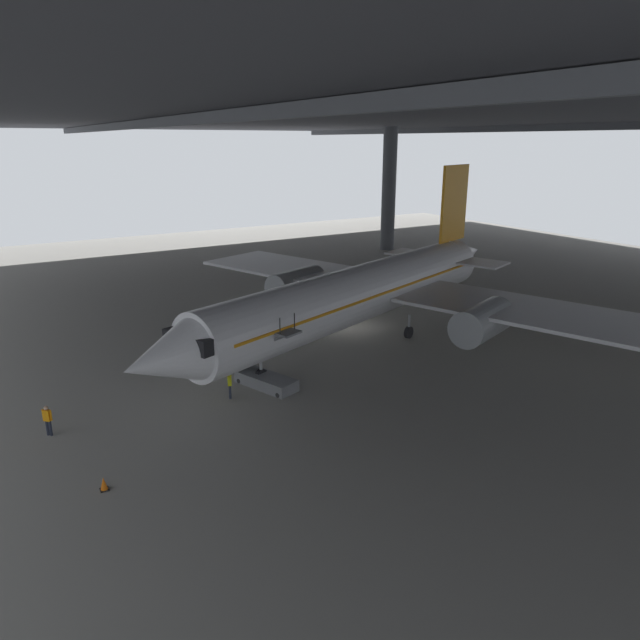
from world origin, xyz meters
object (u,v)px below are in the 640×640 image
object	(u,v)px
boarding_stairs	(267,375)
crew_worker_near_nose	(48,419)
crew_worker_by_stairs	(230,383)
airplane_main	(364,292)
traffic_cone_orange	(104,484)

from	to	relation	value
boarding_stairs	crew_worker_near_nose	xyz separation A→B (m)	(-0.26, -11.92, 0.17)
boarding_stairs	crew_worker_near_nose	bearing A→B (deg)	-91.25
boarding_stairs	crew_worker_by_stairs	bearing A→B (deg)	-82.27
airplane_main	boarding_stairs	bearing A→B (deg)	-66.94
boarding_stairs	crew_worker_near_nose	distance (m)	11.92
boarding_stairs	traffic_cone_orange	bearing A→B (deg)	-60.21
airplane_main	traffic_cone_orange	xyz separation A→B (m)	(10.28, -20.51, -3.28)
crew_worker_near_nose	traffic_cone_orange	xyz separation A→B (m)	(6.30, 1.36, -0.62)
crew_worker_near_nose	crew_worker_by_stairs	xyz separation A→B (m)	(0.60, 9.42, 0.00)
airplane_main	boarding_stairs	size ratio (longest dim) A/B	7.90
airplane_main	traffic_cone_orange	distance (m)	23.17
airplane_main	traffic_cone_orange	size ratio (longest dim) A/B	63.13
crew_worker_by_stairs	traffic_cone_orange	bearing A→B (deg)	-54.72
traffic_cone_orange	crew_worker_near_nose	bearing A→B (deg)	-167.85
airplane_main	crew_worker_by_stairs	bearing A→B (deg)	-69.82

